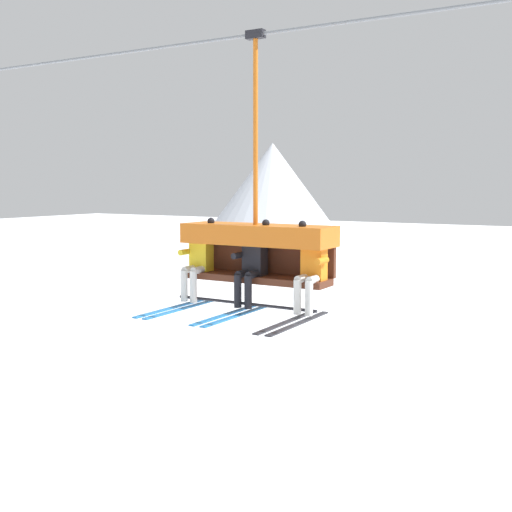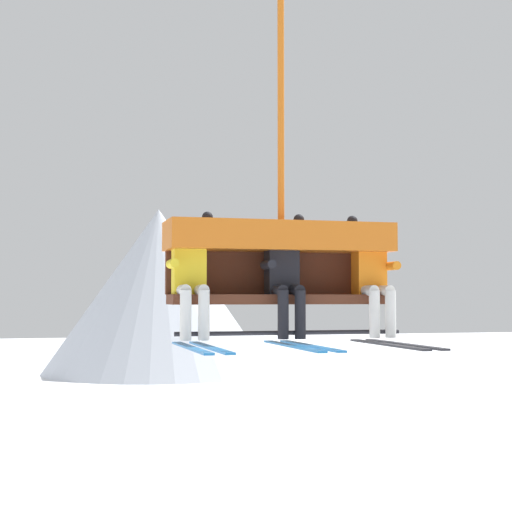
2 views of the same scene
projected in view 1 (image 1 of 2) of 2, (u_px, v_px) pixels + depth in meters
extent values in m
cone|color=silver|center=(272.00, 197.00, 64.33)|extent=(16.13, 16.13, 10.84)
cylinder|color=slate|center=(190.00, 43.00, 9.74)|extent=(21.25, 0.05, 0.05)
cube|color=#512819|center=(256.00, 278.00, 9.55)|extent=(2.32, 0.48, 0.10)
cube|color=#512819|center=(265.00, 258.00, 9.76)|extent=(2.32, 0.08, 0.45)
cube|color=#D16619|center=(258.00, 235.00, 9.53)|extent=(2.36, 0.68, 0.30)
cylinder|color=black|center=(244.00, 303.00, 9.32)|extent=(2.32, 0.04, 0.04)
cylinder|color=#D16619|center=(256.00, 133.00, 9.32)|extent=(0.07, 0.07, 2.67)
cube|color=black|center=(256.00, 34.00, 9.16)|extent=(0.28, 0.12, 0.12)
cube|color=yellow|center=(201.00, 254.00, 9.99)|extent=(0.32, 0.22, 0.52)
sphere|color=black|center=(201.00, 231.00, 9.95)|extent=(0.22, 0.22, 0.22)
ellipsoid|color=black|center=(197.00, 232.00, 9.86)|extent=(0.16, 0.04, 0.08)
cylinder|color=silver|center=(190.00, 269.00, 9.91)|extent=(0.11, 0.34, 0.11)
cylinder|color=silver|center=(200.00, 270.00, 9.83)|extent=(0.11, 0.34, 0.11)
cylinder|color=silver|center=(184.00, 286.00, 9.80)|extent=(0.11, 0.11, 0.48)
cylinder|color=silver|center=(193.00, 287.00, 9.71)|extent=(0.11, 0.11, 0.48)
cube|color=#1E6BB2|center=(172.00, 308.00, 9.57)|extent=(0.09, 1.70, 0.02)
cube|color=#1E6BB2|center=(182.00, 309.00, 9.48)|extent=(0.09, 1.70, 0.02)
cylinder|color=yellow|center=(186.00, 252.00, 9.95)|extent=(0.09, 0.30, 0.09)
cylinder|color=yellow|center=(211.00, 232.00, 9.86)|extent=(0.09, 0.09, 0.30)
sphere|color=black|center=(211.00, 221.00, 9.84)|extent=(0.11, 0.11, 0.11)
cube|color=black|center=(255.00, 258.00, 9.50)|extent=(0.32, 0.22, 0.52)
sphere|color=silver|center=(255.00, 234.00, 9.46)|extent=(0.22, 0.22, 0.22)
ellipsoid|color=black|center=(251.00, 234.00, 9.38)|extent=(0.17, 0.04, 0.08)
cylinder|color=black|center=(244.00, 273.00, 9.43)|extent=(0.11, 0.34, 0.11)
cylinder|color=black|center=(254.00, 274.00, 9.34)|extent=(0.11, 0.34, 0.11)
cylinder|color=black|center=(238.00, 291.00, 9.31)|extent=(0.11, 0.11, 0.48)
cylinder|color=black|center=(248.00, 292.00, 9.22)|extent=(0.11, 0.11, 0.48)
cube|color=#1E6BB2|center=(227.00, 314.00, 9.09)|extent=(0.09, 1.70, 0.02)
cube|color=#1E6BB2|center=(237.00, 316.00, 9.00)|extent=(0.09, 1.70, 0.02)
cylinder|color=black|center=(239.00, 255.00, 9.46)|extent=(0.09, 0.30, 0.09)
cylinder|color=black|center=(266.00, 235.00, 9.37)|extent=(0.09, 0.09, 0.30)
sphere|color=black|center=(266.00, 223.00, 9.35)|extent=(0.11, 0.11, 0.11)
cube|color=orange|center=(314.00, 262.00, 9.01)|extent=(0.32, 0.22, 0.52)
sphere|color=black|center=(314.00, 236.00, 8.97)|extent=(0.22, 0.22, 0.22)
ellipsoid|color=black|center=(311.00, 237.00, 8.89)|extent=(0.17, 0.04, 0.08)
cylinder|color=silver|center=(303.00, 278.00, 8.94)|extent=(0.11, 0.34, 0.11)
cylinder|color=silver|center=(314.00, 279.00, 8.85)|extent=(0.11, 0.34, 0.11)
cylinder|color=silver|center=(297.00, 297.00, 8.82)|extent=(0.11, 0.11, 0.48)
cylinder|color=silver|center=(309.00, 298.00, 8.73)|extent=(0.11, 0.11, 0.48)
cube|color=#232328|center=(287.00, 322.00, 8.60)|extent=(0.09, 1.70, 0.02)
cube|color=#232328|center=(299.00, 323.00, 8.51)|extent=(0.09, 1.70, 0.02)
cylinder|color=orange|center=(302.00, 236.00, 9.07)|extent=(0.09, 0.09, 0.30)
sphere|color=black|center=(302.00, 224.00, 9.05)|extent=(0.11, 0.11, 0.11)
cylinder|color=orange|center=(322.00, 261.00, 8.79)|extent=(0.09, 0.30, 0.09)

